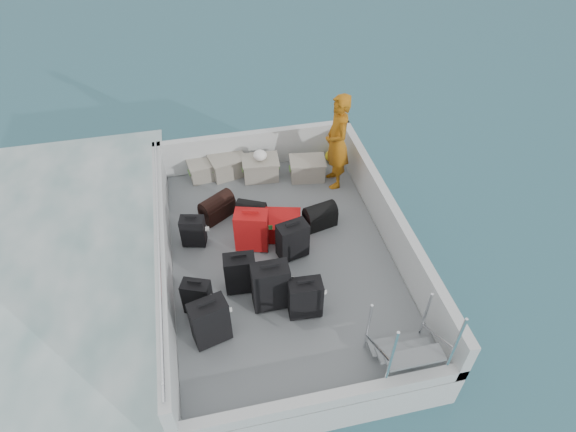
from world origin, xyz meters
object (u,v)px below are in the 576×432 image
(suitcase_6, at_px, (305,299))
(crate_0, at_px, (204,171))
(suitcase_0, at_px, (210,322))
(suitcase_7, at_px, (293,241))
(suitcase_2, at_px, (193,232))
(suitcase_5, at_px, (252,231))
(crate_2, at_px, (261,169))
(crate_3, at_px, (307,169))
(passenger, at_px, (337,142))
(suitcase_3, at_px, (271,287))
(suitcase_4, at_px, (240,274))
(crate_1, at_px, (228,167))
(suitcase_1, at_px, (197,297))
(suitcase_8, at_px, (275,225))

(suitcase_6, height_order, crate_0, suitcase_6)
(suitcase_0, distance_m, suitcase_7, 1.82)
(suitcase_2, xyz_separation_m, suitcase_5, (0.88, -0.25, 0.08))
(suitcase_7, bearing_deg, crate_2, 80.63)
(suitcase_7, distance_m, crate_3, 1.96)
(crate_0, xyz_separation_m, passenger, (2.27, -0.64, 0.72))
(suitcase_3, bearing_deg, suitcase_5, 94.18)
(suitcase_4, height_order, crate_1, suitcase_4)
(suitcase_1, xyz_separation_m, suitcase_8, (1.32, 1.27, -0.12))
(suitcase_2, bearing_deg, suitcase_6, -37.39)
(suitcase_8, bearing_deg, crate_2, 13.11)
(passenger, bearing_deg, crate_3, -117.68)
(suitcase_2, relative_size, suitcase_7, 0.84)
(suitcase_7, distance_m, crate_2, 2.03)
(suitcase_0, relative_size, suitcase_5, 1.06)
(suitcase_7, relative_size, crate_3, 1.06)
(crate_0, bearing_deg, suitcase_7, -62.87)
(suitcase_4, height_order, crate_2, suitcase_4)
(suitcase_0, relative_size, suitcase_8, 0.90)
(suitcase_3, height_order, suitcase_8, suitcase_3)
(suitcase_6, height_order, passenger, passenger)
(suitcase_5, height_order, passenger, passenger)
(suitcase_1, distance_m, crate_3, 3.36)
(suitcase_6, xyz_separation_m, crate_2, (-0.06, 3.10, -0.13))
(suitcase_4, bearing_deg, crate_3, 59.81)
(crate_0, xyz_separation_m, crate_2, (1.00, -0.21, 0.03))
(suitcase_0, xyz_separation_m, crate_2, (1.22, 3.24, -0.18))
(suitcase_5, relative_size, crate_0, 1.34)
(suitcase_0, height_order, crate_1, suitcase_0)
(crate_2, bearing_deg, suitcase_3, -97.17)
(crate_2, distance_m, crate_3, 0.85)
(suitcase_7, height_order, passenger, passenger)
(suitcase_2, bearing_deg, suitcase_5, -3.14)
(suitcase_2, distance_m, crate_2, 1.95)
(suitcase_5, height_order, crate_2, suitcase_5)
(suitcase_8, distance_m, crate_3, 1.54)
(suitcase_8, bearing_deg, suitcase_3, -179.20)
(suitcase_3, bearing_deg, crate_0, 102.45)
(crate_3, bearing_deg, suitcase_6, -104.73)
(passenger, bearing_deg, crate_2, -107.30)
(suitcase_2, bearing_deg, suitcase_7, -8.68)
(suitcase_6, relative_size, suitcase_8, 0.77)
(suitcase_1, height_order, crate_2, suitcase_1)
(suitcase_7, bearing_deg, suitcase_8, 93.49)
(suitcase_0, distance_m, suitcase_2, 1.80)
(suitcase_5, bearing_deg, suitcase_1, -115.09)
(suitcase_2, bearing_deg, crate_3, 43.41)
(crate_3, bearing_deg, crate_2, 167.20)
(suitcase_7, xyz_separation_m, passenger, (1.13, 1.58, 0.56))
(suitcase_0, bearing_deg, suitcase_3, 9.60)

